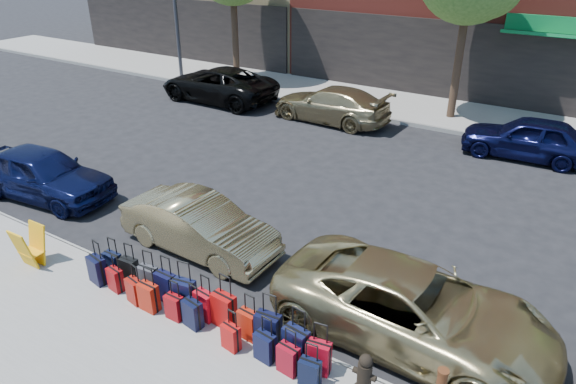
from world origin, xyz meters
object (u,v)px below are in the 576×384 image
Objects in this scene: display_rack at (30,247)px; car_near_2 at (413,307)px; car_far_0 at (218,84)px; car_far_1 at (331,104)px; car_near_0 at (42,173)px; car_far_2 at (528,138)px; suitcase_front_5 at (204,305)px; fire_hydrant at (364,376)px; car_near_1 at (199,226)px.

display_rack is 0.18× the size of car_near_2.
car_far_0 is 1.13× the size of car_far_1.
car_far_2 is at bearing -53.93° from car_near_0.
car_far_2 is at bearing 93.42° from car_far_1.
suitcase_front_5 reaches higher than display_rack.
car_far_0 is (-12.19, 11.58, 0.23)m from fire_hydrant.
car_near_1 is (-5.00, 1.97, 0.14)m from fire_hydrant.
car_far_1 is at bearing 121.65° from fire_hydrant.
car_near_0 is at bearing -50.76° from car_far_2.
suitcase_front_5 is at bearing 38.39° from car_far_0.
suitcase_front_5 is 0.23× the size of car_far_2.
display_rack is at bearing -1.11° from car_far_1.
car_near_0 is (-10.43, 1.76, 0.21)m from fire_hydrant.
car_near_1 is at bearing -32.42° from car_far_2.
car_near_1 is 12.00m from car_far_0.
suitcase_front_5 reaches higher than fire_hydrant.
fire_hydrant is 0.19× the size of car_far_2.
car_near_0 is 14.79m from car_far_2.
suitcase_front_5 is 0.20× the size of car_far_1.
car_near_0 reaches higher than car_far_1.
car_near_2 is at bearing 15.39° from display_rack.
car_far_0 is at bearing 134.48° from suitcase_front_5.
car_near_0 is 5.44m from car_near_1.
car_near_0 is 1.02× the size of car_far_2.
car_near_1 is at bearing 43.98° from display_rack.
car_far_1 is at bearing 35.93° from car_near_2.
suitcase_front_5 is 0.17× the size of car_far_0.
car_near_2 is 10.10m from car_far_2.
car_near_1 is 0.73× the size of car_far_0.
display_rack is at bearing 108.07° from car_near_2.
car_far_1 is (-3.49, 11.67, 0.24)m from suitcase_front_5.
car_near_1 is 0.95× the size of car_far_2.
display_rack is at bearing -36.26° from car_far_2.
display_rack is 0.17× the size of car_far_0.
fire_hydrant is (3.24, -0.04, 0.06)m from suitcase_front_5.
car_far_2 is (7.14, 0.10, 0.02)m from car_far_1.
suitcase_front_5 is 0.24× the size of car_near_1.
display_rack is 12.32m from car_far_1.
fire_hydrant is 0.14× the size of car_far_0.
fire_hydrant is 5.38m from car_near_1.
car_far_2 is at bearing 56.06° from display_rack.
car_near_2 is 1.07× the size of car_far_1.
fire_hydrant is 13.51m from car_far_1.
car_far_2 reaches higher than car_near_2.
car_far_0 reaches higher than car_near_1.
car_near_0 reaches higher than display_rack.
car_far_1 is at bearing 92.00° from car_far_0.
car_near_2 reaches higher than fire_hydrant.
car_far_1 is at bearing 113.32° from suitcase_front_5.
car_near_0 is 10.63m from car_far_1.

